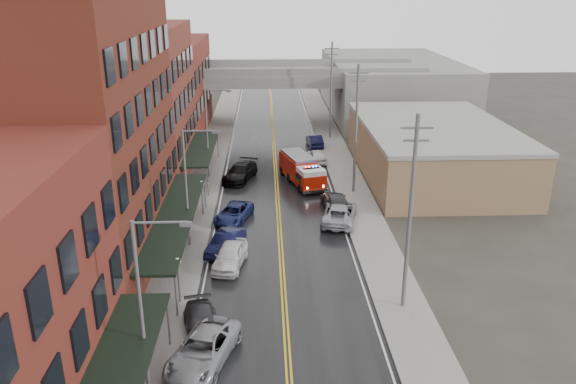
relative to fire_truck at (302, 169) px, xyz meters
name	(u,v)px	position (x,y,z in m)	size (l,w,h in m)	color
road	(278,214)	(-2.51, -7.80, -1.46)	(11.00, 160.00, 0.02)	black
sidewalk_left	(193,215)	(-9.81, -7.80, -1.39)	(3.00, 160.00, 0.15)	slate
sidewalk_right	(363,212)	(4.79, -7.80, -1.39)	(3.00, 160.00, 0.15)	slate
curb_left	(212,215)	(-8.16, -7.80, -1.39)	(0.30, 160.00, 0.15)	gray
curb_right	(344,213)	(3.14, -7.80, -1.39)	(0.30, 160.00, 0.15)	gray
brick_building_b	(83,134)	(-15.81, -14.80, 7.53)	(9.00, 20.00, 18.00)	#4E1B14
brick_building_c	(139,104)	(-15.81, 2.70, 6.03)	(9.00, 15.00, 15.00)	maroon
brick_building_far	(169,88)	(-15.81, 20.20, 4.53)	(9.00, 20.00, 12.00)	maroon
tan_building	(433,151)	(13.49, 2.20, 1.03)	(14.00, 22.00, 5.00)	#926F4E
right_far_block	(391,86)	(15.49, 32.20, 2.53)	(18.00, 30.00, 8.00)	slate
awning_1	(176,215)	(-10.00, -14.80, 1.52)	(2.60, 18.00, 3.09)	black
awning_2	(201,148)	(-10.00, 2.70, 1.52)	(2.60, 13.00, 3.09)	black
globe_lamp_1	(178,270)	(-8.91, -21.80, 0.84)	(0.44, 0.44, 3.12)	#59595B
globe_lamp_2	(202,190)	(-8.91, -7.80, 0.84)	(0.44, 0.44, 3.12)	#59595B
street_lamp_0	(145,298)	(-9.06, -29.80, 3.72)	(2.64, 0.22, 9.00)	#59595B
street_lamp_1	(189,181)	(-9.06, -13.80, 3.72)	(2.64, 0.22, 9.00)	#59595B
street_lamp_2	(209,128)	(-9.06, 2.20, 3.72)	(2.64, 0.22, 9.00)	#59595B
utility_pole_0	(410,212)	(4.69, -22.80, 4.84)	(1.80, 0.24, 12.00)	#59595B
utility_pole_1	(356,128)	(4.69, -2.80, 4.84)	(1.80, 0.24, 12.00)	#59595B
utility_pole_2	(331,89)	(4.69, 17.20, 4.84)	(1.80, 0.24, 12.00)	#59595B
overpass	(272,83)	(-2.51, 24.20, 4.52)	(40.00, 10.00, 7.50)	slate
fire_truck	(302,169)	(0.00, 0.00, 0.00)	(4.52, 7.78, 2.71)	#AF1808
parked_car_left_2	(203,349)	(-6.90, -27.60, -0.69)	(2.58, 5.60, 1.56)	gray
parked_car_left_3	(202,324)	(-7.23, -25.17, -0.80)	(1.87, 4.59, 1.33)	#2B2B2E
parked_car_left_4	(230,255)	(-6.11, -16.98, -0.67)	(1.87, 4.66, 1.59)	silver
parked_car_left_5	(226,242)	(-6.55, -14.73, -0.73)	(1.56, 4.48, 1.48)	black
parked_car_left_6	(234,213)	(-6.25, -9.00, -0.80)	(2.21, 4.79, 1.33)	#151D50
parked_car_left_7	(240,172)	(-6.11, 1.40, -0.66)	(2.27, 5.60, 1.62)	black
parked_car_right_0	(340,213)	(2.49, -9.60, -0.68)	(2.61, 5.65, 1.57)	#9B9DA3
parked_car_right_1	(335,201)	(2.49, -6.85, -0.73)	(2.07, 5.10, 1.48)	#2B2B2E
parked_car_right_2	(317,156)	(2.10, 7.06, -0.74)	(1.72, 4.27, 1.45)	white
parked_car_right_3	(315,141)	(2.40, 13.38, -0.73)	(1.56, 4.48, 1.48)	black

